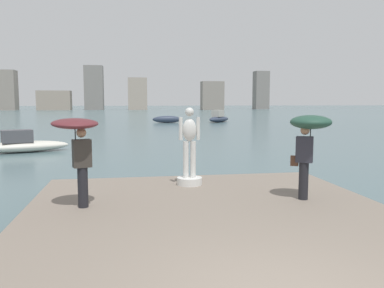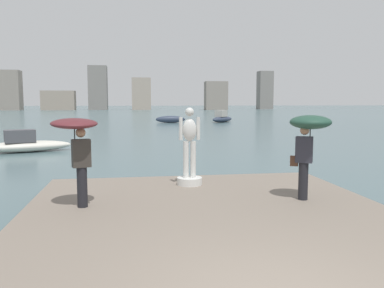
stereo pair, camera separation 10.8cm
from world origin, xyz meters
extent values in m
plane|color=#4C666B|center=(0.00, 40.00, 0.00)|extent=(400.00, 400.00, 0.00)
cube|color=slate|center=(0.00, 2.44, 0.20)|extent=(7.85, 10.88, 0.40)
cylinder|color=silver|center=(-0.04, 6.55, 0.50)|extent=(0.69, 0.69, 0.20)
cylinder|color=silver|center=(-0.14, 6.55, 1.10)|extent=(0.15, 0.15, 1.01)
cylinder|color=silver|center=(0.06, 6.55, 1.10)|extent=(0.15, 0.15, 1.01)
ellipsoid|color=silver|center=(-0.04, 6.55, 1.91)|extent=(0.38, 0.26, 0.62)
sphere|color=silver|center=(-0.04, 6.55, 2.40)|extent=(0.24, 0.24, 0.24)
cylinder|color=silver|center=(-0.28, 6.55, 1.95)|extent=(0.10, 0.10, 0.62)
cylinder|color=silver|center=(0.20, 6.55, 1.95)|extent=(0.10, 0.10, 0.62)
cylinder|color=black|center=(-2.68, 4.60, 0.84)|extent=(0.22, 0.22, 0.88)
cube|color=#38332D|center=(-2.68, 4.60, 1.58)|extent=(0.44, 0.34, 0.60)
sphere|color=#A87A5B|center=(-2.68, 4.60, 2.02)|extent=(0.21, 0.21, 0.21)
cylinder|color=#262626|center=(-2.80, 4.60, 1.90)|extent=(0.02, 0.02, 0.54)
ellipsoid|color=#5B2328|center=(-2.80, 4.60, 2.22)|extent=(1.23, 1.24, 0.27)
cylinder|color=black|center=(2.34, 4.50, 0.84)|extent=(0.22, 0.22, 0.88)
cube|color=#2D2D38|center=(2.34, 4.50, 1.58)|extent=(0.45, 0.40, 0.60)
sphere|color=#A87A5B|center=(2.34, 4.50, 2.02)|extent=(0.21, 0.21, 0.21)
cylinder|color=#262626|center=(2.47, 4.47, 1.88)|extent=(0.02, 0.02, 0.51)
ellipsoid|color=#234738|center=(2.47, 4.47, 2.22)|extent=(1.29, 1.29, 0.34)
cube|color=#513323|center=(2.16, 4.62, 1.30)|extent=(0.21, 0.18, 0.24)
ellipsoid|color=#2D384C|center=(10.00, 46.04, 0.38)|extent=(4.04, 4.39, 0.76)
cube|color=#B2ADA3|center=(9.77, 45.78, 1.13)|extent=(1.78, 1.83, 0.84)
ellipsoid|color=#2D384C|center=(3.21, 45.37, 0.44)|extent=(3.69, 1.00, 0.87)
ellipsoid|color=silver|center=(-7.12, 17.99, 0.30)|extent=(4.70, 2.73, 0.59)
cube|color=#4C4C51|center=(-7.44, 17.88, 0.87)|extent=(1.74, 1.41, 0.65)
cube|color=gray|center=(-38.35, 122.89, 5.94)|extent=(7.89, 4.92, 11.89)
cube|color=gray|center=(-23.52, 122.48, 2.93)|extent=(9.81, 4.61, 5.86)
cube|color=gray|center=(-11.90, 125.48, 6.85)|extent=(5.71, 5.89, 13.70)
cube|color=#A89989|center=(1.57, 123.63, 5.00)|extent=(5.88, 5.36, 10.00)
cube|color=gray|center=(24.79, 119.17, 4.42)|extent=(6.92, 4.04, 8.84)
cube|color=gray|center=(43.43, 126.89, 6.39)|extent=(4.65, 4.32, 12.77)
camera|label=1|loc=(-1.70, -4.12, 2.69)|focal=37.22mm
camera|label=2|loc=(-1.59, -4.13, 2.69)|focal=37.22mm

